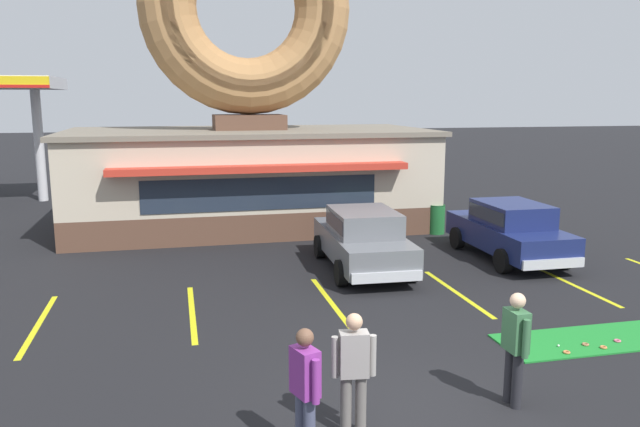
{
  "coord_description": "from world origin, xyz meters",
  "views": [
    {
      "loc": [
        -3.13,
        -7.74,
        4.43
      ],
      "look_at": [
        -0.17,
        5.0,
        2.0
      ],
      "focal_mm": 35.0,
      "sensor_mm": 36.0,
      "label": 1
    }
  ],
  "objects_px": {
    "trash_bin": "(436,219)",
    "golf_ball": "(558,346)",
    "pedestrian_hooded_kid": "(305,386)",
    "pedestrian_leather_jacket_man": "(515,343)",
    "car_navy": "(509,228)",
    "pedestrian_blue_sweater_man": "(354,368)",
    "car_grey": "(363,237)"
  },
  "relations": [
    {
      "from": "pedestrian_blue_sweater_man",
      "to": "pedestrian_leather_jacket_man",
      "type": "relative_size",
      "value": 0.99
    },
    {
      "from": "pedestrian_leather_jacket_man",
      "to": "car_navy",
      "type": "bearing_deg",
      "value": 60.78
    },
    {
      "from": "pedestrian_hooded_kid",
      "to": "trash_bin",
      "type": "xyz_separation_m",
      "value": [
        6.9,
        11.84,
        -0.44
      ]
    },
    {
      "from": "car_grey",
      "to": "pedestrian_leather_jacket_man",
      "type": "relative_size",
      "value": 2.71
    },
    {
      "from": "car_navy",
      "to": "pedestrian_blue_sweater_man",
      "type": "height_order",
      "value": "pedestrian_blue_sweater_man"
    },
    {
      "from": "car_grey",
      "to": "pedestrian_leather_jacket_man",
      "type": "height_order",
      "value": "pedestrian_leather_jacket_man"
    },
    {
      "from": "car_navy",
      "to": "trash_bin",
      "type": "bearing_deg",
      "value": 100.13
    },
    {
      "from": "golf_ball",
      "to": "car_grey",
      "type": "bearing_deg",
      "value": 108.09
    },
    {
      "from": "pedestrian_blue_sweater_man",
      "to": "pedestrian_hooded_kid",
      "type": "xyz_separation_m",
      "value": [
        -0.73,
        -0.38,
        -0.0
      ]
    },
    {
      "from": "pedestrian_hooded_kid",
      "to": "trash_bin",
      "type": "height_order",
      "value": "pedestrian_hooded_kid"
    },
    {
      "from": "car_grey",
      "to": "car_navy",
      "type": "relative_size",
      "value": 1.01
    },
    {
      "from": "car_grey",
      "to": "pedestrian_blue_sweater_man",
      "type": "height_order",
      "value": "pedestrian_blue_sweater_man"
    },
    {
      "from": "pedestrian_hooded_kid",
      "to": "trash_bin",
      "type": "bearing_deg",
      "value": 59.78
    },
    {
      "from": "trash_bin",
      "to": "golf_ball",
      "type": "bearing_deg",
      "value": -100.5
    },
    {
      "from": "golf_ball",
      "to": "pedestrian_hooded_kid",
      "type": "bearing_deg",
      "value": -155.7
    },
    {
      "from": "pedestrian_hooded_kid",
      "to": "pedestrian_leather_jacket_man",
      "type": "relative_size",
      "value": 0.99
    },
    {
      "from": "pedestrian_leather_jacket_man",
      "to": "trash_bin",
      "type": "height_order",
      "value": "pedestrian_leather_jacket_man"
    },
    {
      "from": "golf_ball",
      "to": "pedestrian_hooded_kid",
      "type": "distance_m",
      "value": 5.7
    },
    {
      "from": "car_grey",
      "to": "car_navy",
      "type": "distance_m",
      "value": 4.3
    },
    {
      "from": "golf_ball",
      "to": "car_grey",
      "type": "distance_m",
      "value": 6.19
    },
    {
      "from": "pedestrian_blue_sweater_man",
      "to": "pedestrian_leather_jacket_man",
      "type": "height_order",
      "value": "pedestrian_leather_jacket_man"
    },
    {
      "from": "car_navy",
      "to": "car_grey",
      "type": "bearing_deg",
      "value": -177.8
    },
    {
      "from": "car_navy",
      "to": "pedestrian_blue_sweater_man",
      "type": "relative_size",
      "value": 2.72
    },
    {
      "from": "car_navy",
      "to": "pedestrian_blue_sweater_man",
      "type": "bearing_deg",
      "value": -130.58
    },
    {
      "from": "trash_bin",
      "to": "pedestrian_blue_sweater_man",
      "type": "bearing_deg",
      "value": -118.27
    },
    {
      "from": "car_grey",
      "to": "car_navy",
      "type": "bearing_deg",
      "value": 2.2
    },
    {
      "from": "pedestrian_blue_sweater_man",
      "to": "pedestrian_hooded_kid",
      "type": "distance_m",
      "value": 0.82
    },
    {
      "from": "pedestrian_leather_jacket_man",
      "to": "trash_bin",
      "type": "relative_size",
      "value": 1.75
    },
    {
      "from": "golf_ball",
      "to": "car_navy",
      "type": "distance_m",
      "value": 6.51
    },
    {
      "from": "car_grey",
      "to": "trash_bin",
      "type": "bearing_deg",
      "value": 45.21
    },
    {
      "from": "pedestrian_leather_jacket_man",
      "to": "golf_ball",
      "type": "bearing_deg",
      "value": 41.68
    },
    {
      "from": "pedestrian_blue_sweater_man",
      "to": "pedestrian_hooded_kid",
      "type": "relative_size",
      "value": 1.0
    }
  ]
}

